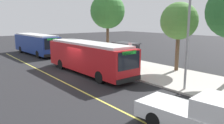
# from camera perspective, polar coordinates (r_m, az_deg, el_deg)

# --- Properties ---
(ground_plane) EXTENTS (120.00, 120.00, 0.00)m
(ground_plane) POSITION_cam_1_polar(r_m,az_deg,el_deg) (20.32, -9.02, -3.22)
(ground_plane) COLOR #232326
(sidewalk_curb) EXTENTS (44.00, 6.40, 0.15)m
(sidewalk_curb) POSITION_cam_1_polar(r_m,az_deg,el_deg) (23.70, 3.74, -0.90)
(sidewalk_curb) COLOR #B7B2A8
(sidewalk_curb) RESTS_ON ground_plane
(lane_stripe_center) EXTENTS (36.00, 0.14, 0.01)m
(lane_stripe_center) POSITION_cam_1_polar(r_m,az_deg,el_deg) (19.39, -14.72, -4.11)
(lane_stripe_center) COLOR #E0D64C
(lane_stripe_center) RESTS_ON ground_plane
(transit_bus_main) EXTENTS (11.09, 2.88, 2.95)m
(transit_bus_main) POSITION_cam_1_polar(r_m,az_deg,el_deg) (20.26, -6.29, 1.48)
(transit_bus_main) COLOR red
(transit_bus_main) RESTS_ON ground_plane
(transit_bus_second) EXTENTS (10.90, 3.16, 2.95)m
(transit_bus_second) POSITION_cam_1_polar(r_m,az_deg,el_deg) (33.62, -19.38, 4.65)
(transit_bus_second) COLOR navy
(transit_bus_second) RESTS_ON ground_plane
(pickup_truck) EXTENTS (5.61, 2.67, 1.85)m
(pickup_truck) POSITION_cam_1_polar(r_m,az_deg,el_deg) (10.28, 22.82, -13.15)
(pickup_truck) COLOR white
(pickup_truck) RESTS_ON ground_plane
(bus_shelter) EXTENTS (2.90, 1.60, 2.48)m
(bus_shelter) POSITION_cam_1_polar(r_m,az_deg,el_deg) (23.05, 3.72, 3.41)
(bus_shelter) COLOR #333338
(bus_shelter) RESTS_ON sidewalk_curb
(waiting_bench) EXTENTS (1.60, 0.48, 0.95)m
(waiting_bench) POSITION_cam_1_polar(r_m,az_deg,el_deg) (23.21, 4.14, 0.25)
(waiting_bench) COLOR brown
(waiting_bench) RESTS_ON sidewalk_curb
(route_sign_post) EXTENTS (0.44, 0.08, 2.80)m
(route_sign_post) POSITION_cam_1_polar(r_m,az_deg,el_deg) (19.71, 4.83, 2.25)
(route_sign_post) COLOR #333338
(route_sign_post) RESTS_ON sidewalk_curb
(pedestrian_commuter) EXTENTS (0.24, 0.40, 1.69)m
(pedestrian_commuter) POSITION_cam_1_polar(r_m,az_deg,el_deg) (22.14, -0.23, 1.04)
(pedestrian_commuter) COLOR #282D47
(pedestrian_commuter) RESTS_ON sidewalk_curb
(street_tree_near_shelter) EXTENTS (3.48, 3.48, 6.46)m
(street_tree_near_shelter) POSITION_cam_1_polar(r_m,az_deg,el_deg) (21.45, 17.25, 10.23)
(street_tree_near_shelter) COLOR brown
(street_tree_near_shelter) RESTS_ON sidewalk_curb
(street_tree_downstreet) EXTENTS (4.36, 4.36, 8.10)m
(street_tree_downstreet) POSITION_cam_1_polar(r_m,az_deg,el_deg) (28.02, -1.18, 13.20)
(street_tree_downstreet) COLOR brown
(street_tree_downstreet) RESTS_ON sidewalk_curb
(utility_pole) EXTENTS (0.16, 0.16, 6.40)m
(utility_pole) POSITION_cam_1_polar(r_m,az_deg,el_deg) (15.58, 19.26, 4.57)
(utility_pole) COLOR gray
(utility_pole) RESTS_ON sidewalk_curb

